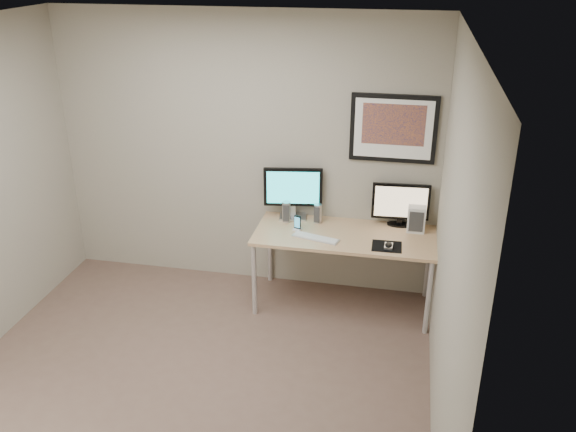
% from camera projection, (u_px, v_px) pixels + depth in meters
% --- Properties ---
extents(floor, '(3.60, 3.60, 0.00)m').
position_uv_depth(floor, '(191.00, 383.00, 4.68)').
color(floor, brown).
rests_on(floor, ground).
extents(room, '(3.60, 3.60, 3.60)m').
position_uv_depth(room, '(198.00, 161.00, 4.41)').
color(room, white).
rests_on(room, ground).
extents(desk, '(1.60, 0.70, 0.73)m').
position_uv_depth(desk, '(345.00, 241.00, 5.43)').
color(desk, '#A67750').
rests_on(desk, floor).
extents(framed_art, '(0.75, 0.04, 0.60)m').
position_uv_depth(framed_art, '(393.00, 129.00, 5.28)').
color(framed_art, black).
rests_on(framed_art, room).
extents(monitor_large, '(0.54, 0.21, 0.49)m').
position_uv_depth(monitor_large, '(293.00, 191.00, 5.61)').
color(monitor_large, '#BCBCC1').
rests_on(monitor_large, desk).
extents(monitor_tv, '(0.52, 0.13, 0.40)m').
position_uv_depth(monitor_tv, '(401.00, 204.00, 5.48)').
color(monitor_tv, black).
rests_on(monitor_tv, desk).
extents(speaker_left, '(0.09, 0.09, 0.20)m').
position_uv_depth(speaker_left, '(286.00, 212.00, 5.61)').
color(speaker_left, '#BCBCC1').
rests_on(speaker_left, desk).
extents(speaker_right, '(0.08, 0.08, 0.18)m').
position_uv_depth(speaker_right, '(318.00, 213.00, 5.59)').
color(speaker_right, '#BCBCC1').
rests_on(speaker_right, desk).
extents(phone_dock, '(0.08, 0.08, 0.14)m').
position_uv_depth(phone_dock, '(297.00, 223.00, 5.45)').
color(phone_dock, black).
rests_on(phone_dock, desk).
extents(keyboard, '(0.43, 0.22, 0.01)m').
position_uv_depth(keyboard, '(316.00, 238.00, 5.32)').
color(keyboard, '#B9B9BE').
rests_on(keyboard, desk).
extents(mousepad, '(0.26, 0.23, 0.00)m').
position_uv_depth(mousepad, '(387.00, 246.00, 5.18)').
color(mousepad, black).
rests_on(mousepad, desk).
extents(mouse, '(0.07, 0.11, 0.04)m').
position_uv_depth(mouse, '(389.00, 245.00, 5.15)').
color(mouse, black).
rests_on(mouse, mousepad).
extents(fan_unit, '(0.16, 0.11, 0.24)m').
position_uv_depth(fan_unit, '(416.00, 219.00, 5.41)').
color(fan_unit, silver).
rests_on(fan_unit, desk).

